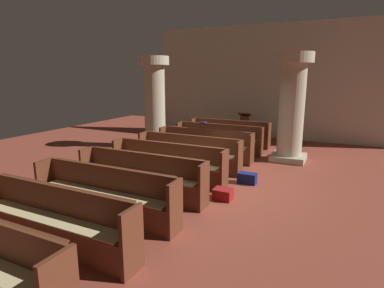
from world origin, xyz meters
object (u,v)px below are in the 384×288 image
Objects in this scene: pew_row_0 at (229,132)px; hymn_book at (204,122)px; pew_row_1 at (218,137)px; pew_row_7 at (52,217)px; pew_row_3 at (188,151)px; pew_row_4 at (168,161)px; kneeler_box_red at (223,194)px; pew_row_5 at (141,174)px; pillar_aisle_side at (292,106)px; pew_row_2 at (205,144)px; pew_row_6 at (104,192)px; lectern at (244,128)px; pillar_far_side at (155,101)px; kneeler_box_navy at (247,178)px.

hymn_book reaches higher than pew_row_0.
pew_row_1 is 1.00× the size of pew_row_7.
pew_row_3 and pew_row_4 have the same top height.
pew_row_7 is 7.78× the size of kneeler_box_red.
pew_row_3 is 1.00× the size of pew_row_7.
pew_row_5 is 0.94× the size of pillar_aisle_side.
pew_row_2 is 1.00× the size of pew_row_6.
pew_row_2 is 1.00× the size of pew_row_7.
pew_row_5 is 13.63× the size of hymn_book.
lectern is (0.18, 4.68, -0.03)m from pew_row_3.
pew_row_7 is at bearing -91.09° from lectern.
pew_row_0 is at bearing 107.92° from kneeler_box_red.
pew_row_0 is 6.77m from pew_row_6.
pillar_far_side reaches higher than kneeler_box_red.
hymn_book is (-0.62, -0.94, 0.44)m from pew_row_0.
pew_row_7 is 4.43m from kneeler_box_navy.
pew_row_3 is at bearing 134.43° from kneeler_box_red.
hymn_book is (-0.62, 0.19, 0.44)m from pew_row_1.
pillar_aisle_side is at bearing -28.84° from pew_row_0.
pillar_far_side is (-2.30, -1.45, 1.17)m from pew_row_0.
pillar_aisle_side is (2.35, -0.16, 1.17)m from pew_row_1.
pew_row_2 is at bearing 90.00° from pew_row_4.
pew_row_3 is 4.51m from pew_row_7.
pillar_aisle_side is 7.29× the size of kneeler_box_navy.
hymn_book is 3.89m from kneeler_box_navy.
lectern is (0.18, 1.30, -0.03)m from pew_row_0.
pew_row_5 is at bearing -61.28° from pillar_far_side.
pew_row_2 is at bearing 138.20° from kneeler_box_navy.
pew_row_1 is 1.00× the size of pew_row_4.
pew_row_2 is 2.45m from kneeler_box_navy.
pew_row_5 is 6.94m from lectern.
hymn_book reaches higher than pew_row_5.
pew_row_3 is at bearing 164.89° from kneeler_box_navy.
lectern is at bearing 48.06° from pillar_far_side.
pillar_far_side is at bearing -131.94° from lectern.
pew_row_3 is 1.13m from pew_row_4.
pillar_far_side is (-2.30, 3.06, 1.17)m from pew_row_4.
pew_row_6 is (0.00, -6.77, 0.00)m from pew_row_0.
pew_row_4 is 0.94× the size of pillar_far_side.
pew_row_6 is at bearing -90.00° from pew_row_4.
pew_row_4 is 5.81m from lectern.
pew_row_5 is at bearing -90.00° from pew_row_2.
kneeler_box_navy is at bearing -72.49° from lectern.
pillar_aisle_side is 2.93× the size of lectern.
pew_row_7 is (0.00, -6.77, 0.00)m from pew_row_1.
pew_row_5 and pew_row_6 have the same top height.
lectern reaches higher than pew_row_3.
pillar_aisle_side is at bearing 1.96° from pillar_far_side.
pew_row_0 and pew_row_2 have the same top height.
pew_row_4 is 1.76m from kneeler_box_red.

